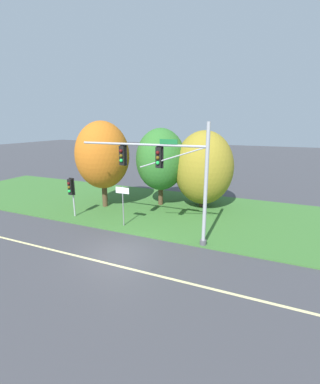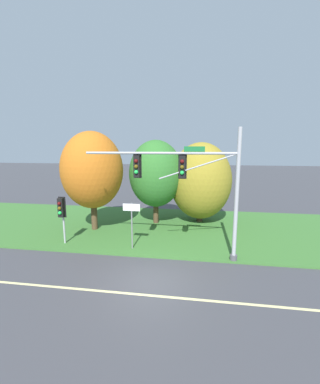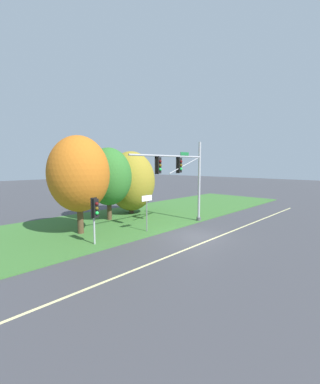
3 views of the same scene
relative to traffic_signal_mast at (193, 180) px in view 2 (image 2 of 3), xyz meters
name	(u,v)px [view 2 (image 2 of 3)]	position (x,y,z in m)	size (l,w,h in m)	color
ground_plane	(150,281)	(-1.86, -2.76, -4.57)	(160.00, 160.00, 0.00)	#3D3D42
lane_stripe	(145,295)	(-1.86, -3.96, -4.57)	(36.00, 0.16, 0.01)	beige
grass_verge	(170,227)	(-1.86, 5.49, -4.52)	(48.00, 11.50, 0.10)	#386B2D
traffic_signal_mast	(193,180)	(0.00, 0.00, 0.00)	(8.57, 0.49, 7.23)	#9EA0A5
pedestrian_signal_near_kerb	(62,210)	(-8.26, 0.77, -2.23)	(0.46, 0.55, 3.10)	#9EA0A5
route_sign_post	(132,218)	(-3.66, 0.74, -2.52)	(1.06, 0.08, 2.89)	slate
tree_nearest_road	(92,170)	(-7.50, 4.01, 0.03)	(4.54, 4.54, 7.36)	#4C3823
tree_left_of_mast	(156,174)	(-3.15, 6.38, -0.40)	(4.30, 4.30, 6.77)	#4C3823
tree_behind_signpost	(201,181)	(0.43, 7.37, -1.04)	(5.04, 5.04, 6.59)	#423021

